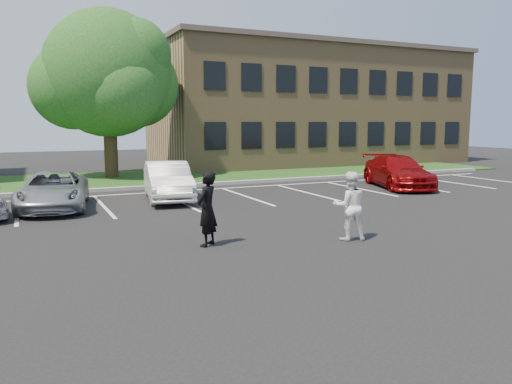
# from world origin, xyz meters

# --- Properties ---
(ground_plane) EXTENTS (90.00, 90.00, 0.00)m
(ground_plane) POSITION_xyz_m (0.00, 0.00, 0.00)
(ground_plane) COLOR black
(ground_plane) RESTS_ON ground
(curb) EXTENTS (40.00, 0.30, 0.15)m
(curb) POSITION_xyz_m (0.00, 12.00, 0.07)
(curb) COLOR gray
(curb) RESTS_ON ground
(grass_strip) EXTENTS (44.00, 8.00, 0.08)m
(grass_strip) POSITION_xyz_m (0.00, 16.00, 0.04)
(grass_strip) COLOR #0E3E0B
(grass_strip) RESTS_ON ground
(stall_lines) EXTENTS (34.00, 5.36, 0.01)m
(stall_lines) POSITION_xyz_m (1.40, 8.95, 0.01)
(stall_lines) COLOR silver
(stall_lines) RESTS_ON ground
(office_building) EXTENTS (22.40, 10.40, 8.30)m
(office_building) POSITION_xyz_m (14.00, 21.99, 4.16)
(office_building) COLOR #95774D
(office_building) RESTS_ON ground
(tree) EXTENTS (7.80, 7.20, 8.80)m
(tree) POSITION_xyz_m (-1.01, 17.16, 5.35)
(tree) COLOR black
(tree) RESTS_ON ground
(man_black_suit) EXTENTS (0.78, 0.78, 1.83)m
(man_black_suit) POSITION_xyz_m (-1.31, 0.99, 0.92)
(man_black_suit) COLOR black
(man_black_suit) RESTS_ON ground
(man_white_shirt) EXTENTS (1.02, 0.90, 1.76)m
(man_white_shirt) POSITION_xyz_m (2.19, 0.05, 0.88)
(man_white_shirt) COLOR white
(man_white_shirt) RESTS_ON ground
(car_silver_minivan) EXTENTS (2.82, 4.95, 1.30)m
(car_silver_minivan) POSITION_xyz_m (-4.43, 8.13, 0.65)
(car_silver_minivan) COLOR #A9ABB0
(car_silver_minivan) RESTS_ON ground
(car_white_sedan) EXTENTS (2.21, 4.67, 1.48)m
(car_white_sedan) POSITION_xyz_m (-0.30, 8.49, 0.74)
(car_white_sedan) COLOR silver
(car_white_sedan) RESTS_ON ground
(car_red_compact) EXTENTS (3.49, 5.39, 1.45)m
(car_red_compact) POSITION_xyz_m (10.33, 7.73, 0.73)
(car_red_compact) COLOR maroon
(car_red_compact) RESTS_ON ground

